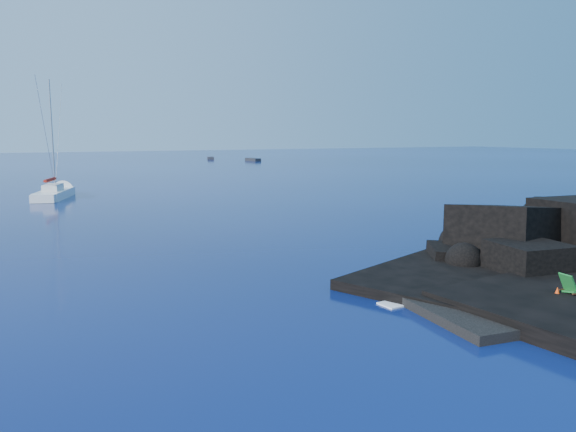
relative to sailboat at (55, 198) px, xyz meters
name	(u,v)px	position (x,y,z in m)	size (l,w,h in m)	color
ground	(436,327)	(8.83, -47.94, 0.00)	(400.00, 400.00, 0.00)	black
beach	(517,306)	(13.33, -47.44, 0.00)	(8.50, 6.00, 0.70)	black
surf_foam	(447,278)	(13.83, -42.94, 0.00)	(10.00, 8.00, 0.06)	white
sailboat	(55,198)	(0.00, 0.00, 0.00)	(2.43, 11.60, 12.16)	white
towel	(522,286)	(14.75, -46.42, 0.37)	(1.75, 0.83, 0.05)	silver
sunbather	(522,282)	(14.75, -46.42, 0.51)	(1.66, 0.42, 0.23)	#AD755B
marker_cone	(557,294)	(14.30, -48.43, 0.61)	(0.34, 0.34, 0.53)	#FF450D
distant_boat_a	(211,159)	(42.58, 75.95, 0.00)	(1.49, 4.78, 0.64)	#29282D
distant_boat_b	(253,161)	(49.02, 63.28, 0.00)	(1.59, 5.11, 0.68)	black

